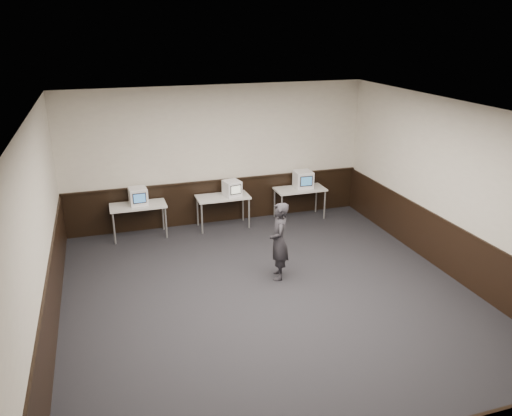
{
  "coord_description": "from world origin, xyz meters",
  "views": [
    {
      "loc": [
        -2.53,
        -6.88,
        4.45
      ],
      "look_at": [
        0.16,
        1.6,
        1.15
      ],
      "focal_mm": 35.0,
      "sensor_mm": 36.0,
      "label": 1
    }
  ],
  "objects": [
    {
      "name": "wainscot_rail",
      "position": [
        0.0,
        3.96,
        1.02
      ],
      "size": [
        6.98,
        0.06,
        0.04
      ],
      "primitive_type": "cube",
      "color": "black",
      "rests_on": "wainscot_back"
    },
    {
      "name": "person",
      "position": [
        0.38,
        0.89,
        0.73
      ],
      "size": [
        0.49,
        0.61,
        1.47
      ],
      "primitive_type": "imported",
      "rotation": [
        0.0,
        0.0,
        -1.87
      ],
      "color": "#242227",
      "rests_on": "ground"
    },
    {
      "name": "floor",
      "position": [
        0.0,
        0.0,
        0.0
      ],
      "size": [
        8.0,
        8.0,
        0.0
      ],
      "primitive_type": "plane",
      "color": "black",
      "rests_on": "ground"
    },
    {
      "name": "emac_left",
      "position": [
        -1.88,
        3.61,
        0.94
      ],
      "size": [
        0.4,
        0.43,
        0.38
      ],
      "rotation": [
        0.0,
        0.0,
        0.06
      ],
      "color": "white",
      "rests_on": "desk_left"
    },
    {
      "name": "emac_right",
      "position": [
        1.99,
        3.63,
        0.96
      ],
      "size": [
        0.43,
        0.46,
        0.41
      ],
      "rotation": [
        0.0,
        0.0,
        -0.05
      ],
      "color": "white",
      "rests_on": "desk_right"
    },
    {
      "name": "right_wall",
      "position": [
        3.5,
        0.0,
        1.6
      ],
      "size": [
        0.0,
        8.0,
        8.0
      ],
      "primitive_type": "plane",
      "rotation": [
        1.57,
        0.0,
        -1.57
      ],
      "color": "beige",
      "rests_on": "ground"
    },
    {
      "name": "wainscot_right",
      "position": [
        3.48,
        0.0,
        0.5
      ],
      "size": [
        0.04,
        7.98,
        1.0
      ],
      "primitive_type": "cube",
      "color": "black",
      "rests_on": "right_wall"
    },
    {
      "name": "desk_right",
      "position": [
        1.9,
        3.6,
        0.68
      ],
      "size": [
        1.2,
        0.6,
        0.75
      ],
      "color": "silver",
      "rests_on": "ground"
    },
    {
      "name": "desk_center",
      "position": [
        0.0,
        3.6,
        0.68
      ],
      "size": [
        1.2,
        0.6,
        0.75
      ],
      "color": "silver",
      "rests_on": "ground"
    },
    {
      "name": "emac_center",
      "position": [
        0.22,
        3.57,
        0.93
      ],
      "size": [
        0.42,
        0.44,
        0.35
      ],
      "rotation": [
        0.0,
        0.0,
        0.21
      ],
      "color": "white",
      "rests_on": "desk_center"
    },
    {
      "name": "front_wall",
      "position": [
        0.0,
        -4.0,
        1.6
      ],
      "size": [
        7.0,
        0.0,
        7.0
      ],
      "primitive_type": "plane",
      "rotation": [
        -1.57,
        0.0,
        0.0
      ],
      "color": "beige",
      "rests_on": "ground"
    },
    {
      "name": "ceiling",
      "position": [
        0.0,
        0.0,
        3.2
      ],
      "size": [
        8.0,
        8.0,
        0.0
      ],
      "primitive_type": "plane",
      "rotation": [
        3.14,
        0.0,
        0.0
      ],
      "color": "white",
      "rests_on": "back_wall"
    },
    {
      "name": "wainscot_left",
      "position": [
        -3.48,
        0.0,
        0.5
      ],
      "size": [
        0.04,
        7.98,
        1.0
      ],
      "primitive_type": "cube",
      "color": "black",
      "rests_on": "left_wall"
    },
    {
      "name": "back_wall",
      "position": [
        0.0,
        4.0,
        1.6
      ],
      "size": [
        7.0,
        0.0,
        7.0
      ],
      "primitive_type": "plane",
      "rotation": [
        1.57,
        0.0,
        0.0
      ],
      "color": "beige",
      "rests_on": "ground"
    },
    {
      "name": "left_wall",
      "position": [
        -3.5,
        0.0,
        1.6
      ],
      "size": [
        0.0,
        8.0,
        8.0
      ],
      "primitive_type": "plane",
      "rotation": [
        1.57,
        0.0,
        1.57
      ],
      "color": "beige",
      "rests_on": "ground"
    },
    {
      "name": "desk_left",
      "position": [
        -1.9,
        3.6,
        0.68
      ],
      "size": [
        1.2,
        0.6,
        0.75
      ],
      "color": "silver",
      "rests_on": "ground"
    },
    {
      "name": "wainscot_back",
      "position": [
        0.0,
        3.98,
        0.5
      ],
      "size": [
        6.98,
        0.04,
        1.0
      ],
      "primitive_type": "cube",
      "color": "black",
      "rests_on": "back_wall"
    }
  ]
}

